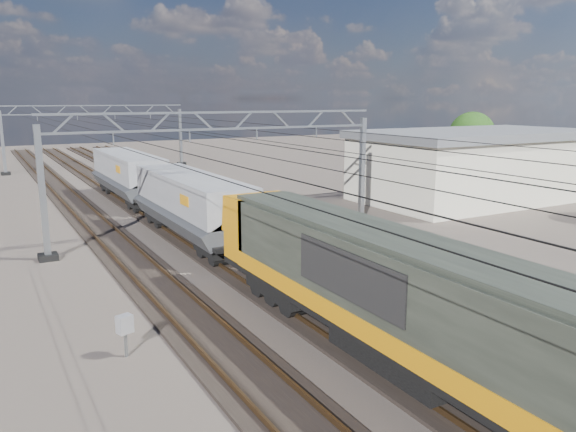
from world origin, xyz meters
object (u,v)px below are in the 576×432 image
trackside_cabinet (125,325)px  locomotive (407,298)px  industrial_shed (476,165)px  hopper_wagon_mid (128,173)px  tree_far (476,137)px  catenary_gantry_mid (225,169)px  catenary_gantry_far (98,134)px  hopper_wagon_lead (191,202)px

trackside_cabinet → locomotive: bearing=-54.4°
industrial_shed → trackside_cabinet: bearing=-154.6°
locomotive → hopper_wagon_mid: locomotive is taller
industrial_shed → tree_far: tree_far is taller
catenary_gantry_mid → industrial_shed: size_ratio=1.07×
hopper_wagon_mid → trackside_cabinet: bearing=-104.0°
hopper_wagon_mid → trackside_cabinet: hopper_wagon_mid is taller
catenary_gantry_far → hopper_wagon_mid: bearing=-95.3°
trackside_cabinet → tree_far: 45.08m
locomotive → hopper_wagon_mid: 31.90m
locomotive → trackside_cabinet: 8.47m
catenary_gantry_mid → tree_far: (30.32, 9.79, 0.28)m
hopper_wagon_mid → hopper_wagon_lead: bearing=-90.0°
catenary_gantry_far → hopper_wagon_lead: catenary_gantry_far is taller
catenary_gantry_mid → catenary_gantry_far: same height
hopper_wagon_lead → industrial_shed: (24.00, 1.91, 0.49)m
catenary_gantry_far → trackside_cabinet: catenary_gantry_far is taller
catenary_gantry_far → industrial_shed: bearing=-57.1°
catenary_gantry_mid → locomotive: 17.79m
catenary_gantry_mid → catenary_gantry_far: size_ratio=1.00×
trackside_cabinet → tree_far: bearing=12.3°
hopper_wagon_lead → locomotive: bearing=-90.0°
catenary_gantry_far → hopper_wagon_mid: size_ratio=1.53×
industrial_shed → hopper_wagon_mid: bearing=152.9°
trackside_cabinet → industrial_shed: industrial_shed is taller
hopper_wagon_mid → industrial_shed: 26.97m
tree_far → catenary_gantry_mid: bearing=-162.1°
hopper_wagon_lead → tree_far: 33.80m
hopper_wagon_mid → trackside_cabinet: size_ratio=9.65×
catenary_gantry_far → trackside_cabinet: 49.43m
catenary_gantry_mid → catenary_gantry_far: (0.00, 36.00, 0.00)m
catenary_gantry_mid → trackside_cabinet: catenary_gantry_mid is taller
hopper_wagon_mid → catenary_gantry_far: bearing=84.7°
catenary_gantry_mid → hopper_wagon_mid: (-2.00, 14.29, -1.67)m
industrial_shed → catenary_gantry_far: bearing=122.9°
catenary_gantry_mid → locomotive: size_ratio=0.94×
industrial_shed → locomotive: bearing=-140.8°
catenary_gantry_far → hopper_wagon_mid: (-2.00, -21.71, -1.67)m
hopper_wagon_lead → trackside_cabinet: bearing=-117.9°
catenary_gantry_mid → locomotive: (-2.00, -17.60, -1.58)m
hopper_wagon_lead → catenary_gantry_mid: bearing=-2.7°
hopper_wagon_mid → tree_far: 32.69m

